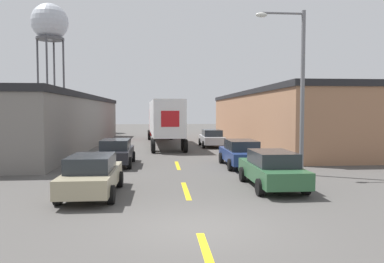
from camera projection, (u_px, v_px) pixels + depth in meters
name	position (u px, v px, depth m)	size (l,w,h in m)	color
ground_plane	(198.00, 228.00, 9.92)	(160.00, 160.00, 0.00)	#4C4947
road_centerline	(186.00, 190.00, 14.60)	(0.20, 16.82, 0.01)	gold
warehouse_left	(37.00, 121.00, 32.21)	(10.20, 29.67, 4.44)	slate
warehouse_right	(308.00, 118.00, 36.18)	(13.61, 29.84, 4.91)	#9E7051
semi_truck	(164.00, 119.00, 34.62)	(3.42, 16.17, 3.99)	#B21919
parked_car_left_far	(116.00, 152.00, 21.37)	(1.95, 4.58, 1.50)	black
parked_car_right_near	(272.00, 169.00, 15.11)	(1.95, 4.58, 1.50)	#2D5B38
parked_car_right_far	(212.00, 138.00, 32.49)	(1.95, 4.58, 1.50)	#B2B2B7
parked_car_right_mid	(241.00, 153.00, 20.82)	(1.95, 4.58, 1.50)	navy
parked_car_left_near	(92.00, 174.00, 13.74)	(1.95, 4.58, 1.50)	tan
water_tower	(50.00, 24.00, 54.75)	(5.30, 5.30, 18.80)	#47474C
street_lamp	(297.00, 80.00, 17.95)	(2.44, 0.32, 7.89)	slate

